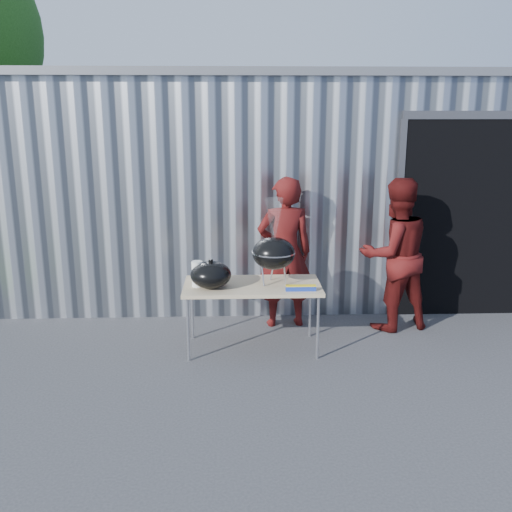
{
  "coord_description": "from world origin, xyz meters",
  "views": [
    {
      "loc": [
        0.0,
        -5.32,
        2.6
      ],
      "look_at": [
        0.23,
        0.74,
        1.05
      ],
      "focal_mm": 40.0,
      "sensor_mm": 36.0,
      "label": 1
    }
  ],
  "objects_px": {
    "person_cook": "(285,253)",
    "person_bystander": "(395,255)",
    "folding_table": "(252,288)",
    "kettle_grill": "(274,247)"
  },
  "relations": [
    {
      "from": "kettle_grill",
      "to": "folding_table",
      "type": "bearing_deg",
      "value": -175.42
    },
    {
      "from": "folding_table",
      "to": "person_cook",
      "type": "bearing_deg",
      "value": 60.05
    },
    {
      "from": "folding_table",
      "to": "kettle_grill",
      "type": "height_order",
      "value": "kettle_grill"
    },
    {
      "from": "folding_table",
      "to": "person_bystander",
      "type": "bearing_deg",
      "value": 18.58
    },
    {
      "from": "person_cook",
      "to": "person_bystander",
      "type": "distance_m",
      "value": 1.32
    },
    {
      "from": "folding_table",
      "to": "person_bystander",
      "type": "distance_m",
      "value": 1.84
    },
    {
      "from": "person_cook",
      "to": "person_bystander",
      "type": "relative_size",
      "value": 1.0
    },
    {
      "from": "kettle_grill",
      "to": "person_bystander",
      "type": "height_order",
      "value": "person_bystander"
    },
    {
      "from": "kettle_grill",
      "to": "person_bystander",
      "type": "xyz_separation_m",
      "value": [
        1.5,
        0.56,
        -0.24
      ]
    },
    {
      "from": "folding_table",
      "to": "person_bystander",
      "type": "relative_size",
      "value": 0.81
    }
  ]
}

